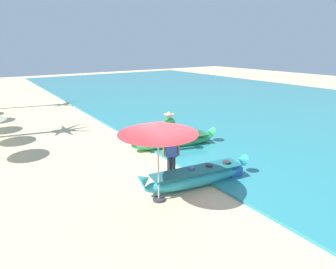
{
  "coord_description": "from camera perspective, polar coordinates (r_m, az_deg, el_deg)",
  "views": [
    {
      "loc": [
        -4.61,
        -6.49,
        4.3
      ],
      "look_at": [
        1.44,
        2.36,
        0.9
      ],
      "focal_mm": 30.0,
      "sensor_mm": 36.0,
      "label": 1
    }
  ],
  "objects": [
    {
      "name": "person_vendor_hatted",
      "position": [
        11.44,
        0.19,
        1.09
      ],
      "size": [
        0.58,
        0.44,
        1.81
      ],
      "color": "green",
      "rests_on": "ground"
    },
    {
      "name": "paddle",
      "position": [
        9.12,
        12.23,
        -10.77
      ],
      "size": [
        0.57,
        1.84,
        0.05
      ],
      "color": "#8E6B47",
      "rests_on": "ground"
    },
    {
      "name": "ground_plane",
      "position": [
        9.05,
        0.9,
        -10.78
      ],
      "size": [
        80.0,
        80.0,
        0.0
      ],
      "primitive_type": "plane",
      "color": "beige"
    },
    {
      "name": "sea",
      "position": [
        23.28,
        16.16,
        6.39
      ],
      "size": [
        24.0,
        56.0,
        0.1
      ],
      "primitive_type": "cube",
      "color": "teal",
      "rests_on": "ground"
    },
    {
      "name": "boat_green_midground",
      "position": [
        12.34,
        1.0,
        -1.3
      ],
      "size": [
        4.01,
        1.78,
        0.84
      ],
      "color": "#38B760",
      "rests_on": "ground"
    },
    {
      "name": "patio_umbrella_large",
      "position": [
        7.52,
        -2.04,
        1.35
      ],
      "size": [
        2.2,
        2.2,
        2.38
      ],
      "color": "#B7B7BC",
      "rests_on": "ground"
    },
    {
      "name": "person_tourist_customer",
      "position": [
        9.07,
        0.66,
        -4.02
      ],
      "size": [
        0.57,
        0.46,
        1.69
      ],
      "color": "#333842",
      "rests_on": "ground"
    },
    {
      "name": "boat_cyan_foreground",
      "position": [
        9.09,
        5.91,
        -8.53
      ],
      "size": [
        3.93,
        1.22,
        0.83
      ],
      "color": "#33B2BC",
      "rests_on": "ground"
    },
    {
      "name": "cooler_box",
      "position": [
        9.88,
        13.3,
        -7.45
      ],
      "size": [
        0.5,
        0.35,
        0.39
      ],
      "primitive_type": "cube",
      "rotation": [
        0.0,
        0.0,
        -0.08
      ],
      "color": "blue",
      "rests_on": "ground"
    }
  ]
}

